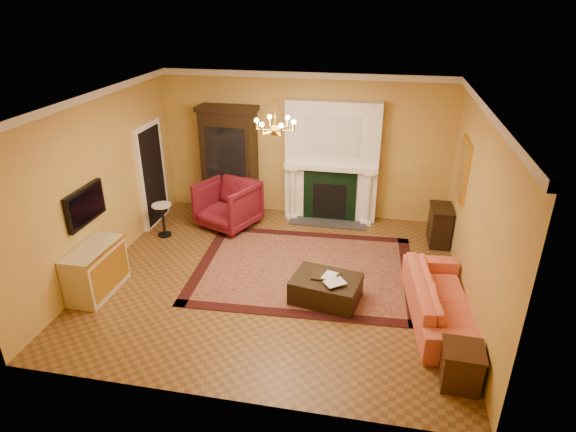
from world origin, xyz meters
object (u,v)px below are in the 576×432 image
(china_cabinet, at_px, (230,163))
(leather_ottoman, at_px, (326,289))
(wingback_armchair, at_px, (228,202))
(coral_sofa, at_px, (443,293))
(end_table, at_px, (461,367))
(commode, at_px, (96,270))
(pedestal_table, at_px, (163,218))
(console_table, at_px, (440,226))

(china_cabinet, xyz_separation_m, leather_ottoman, (2.44, -2.97, -0.90))
(wingback_armchair, bearing_deg, leather_ottoman, -20.96)
(leather_ottoman, bearing_deg, coral_sofa, 6.42)
(wingback_armchair, bearing_deg, end_table, -18.59)
(commode, height_order, leather_ottoman, commode)
(pedestal_table, bearing_deg, end_table, -30.23)
(commode, bearing_deg, wingback_armchair, 64.61)
(wingback_armchair, relative_size, console_table, 1.48)
(pedestal_table, distance_m, coral_sofa, 5.41)
(pedestal_table, bearing_deg, coral_sofa, -18.42)
(wingback_armchair, distance_m, end_table, 5.55)
(pedestal_table, bearing_deg, leather_ottoman, -24.88)
(wingback_armchair, height_order, console_table, wingback_armchair)
(pedestal_table, distance_m, leather_ottoman, 3.77)
(pedestal_table, relative_size, coral_sofa, 0.31)
(commode, bearing_deg, coral_sofa, 4.45)
(coral_sofa, distance_m, leather_ottoman, 1.73)
(china_cabinet, bearing_deg, pedestal_table, -120.77)
(pedestal_table, relative_size, console_table, 0.93)
(china_cabinet, bearing_deg, console_table, -4.47)
(coral_sofa, bearing_deg, wingback_armchair, 53.48)
(console_table, bearing_deg, wingback_armchair, 179.30)
(pedestal_table, height_order, end_table, pedestal_table)
(end_table, relative_size, console_table, 0.73)
(console_table, height_order, leather_ottoman, console_table)
(leather_ottoman, bearing_deg, china_cabinet, 140.05)
(pedestal_table, xyz_separation_m, coral_sofa, (5.13, -1.71, 0.04))
(end_table, bearing_deg, commode, 169.56)
(commode, relative_size, end_table, 2.05)
(pedestal_table, distance_m, end_table, 6.07)
(coral_sofa, bearing_deg, china_cabinet, 47.42)
(end_table, bearing_deg, leather_ottoman, 141.18)
(commode, height_order, console_table, commode)
(commode, relative_size, console_table, 1.49)
(end_table, height_order, console_table, console_table)
(china_cabinet, relative_size, leather_ottoman, 2.18)
(pedestal_table, height_order, coral_sofa, coral_sofa)
(wingback_armchair, height_order, leather_ottoman, wingback_armchair)
(commode, relative_size, leather_ottoman, 1.05)
(coral_sofa, relative_size, end_table, 4.17)
(wingback_armchair, xyz_separation_m, leather_ottoman, (2.29, -2.24, -0.33))
(china_cabinet, height_order, end_table, china_cabinet)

